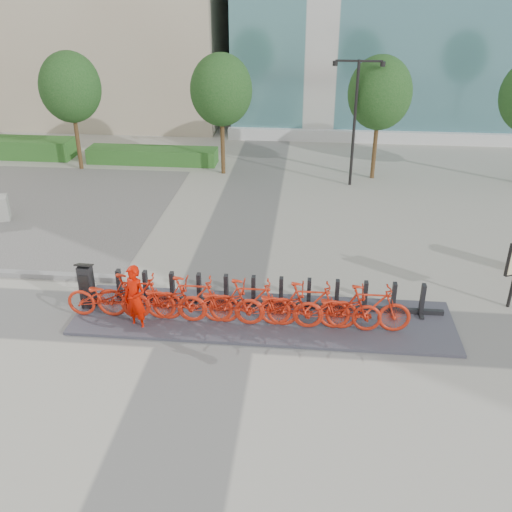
{
  "coord_description": "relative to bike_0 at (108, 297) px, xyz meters",
  "views": [
    {
      "loc": [
        2.35,
        -11.99,
        7.93
      ],
      "look_at": [
        1.0,
        1.5,
        1.2
      ],
      "focal_mm": 40.0,
      "sensor_mm": 36.0,
      "label": 1
    }
  ],
  "objects": [
    {
      "name": "kiosk",
      "position": [
        -0.68,
        0.4,
        0.07
      ],
      "size": [
        0.41,
        0.35,
        1.3
      ],
      "rotation": [
        0.0,
        0.0,
        -0.03
      ],
      "color": "black",
      "rests_on": "dock_pad"
    },
    {
      "name": "bike_9",
      "position": [
        6.48,
        0.0,
        0.06
      ],
      "size": [
        2.05,
        0.58,
        1.23
      ],
      "primitive_type": "imported",
      "rotation": [
        0.0,
        0.0,
        1.57
      ],
      "color": "red",
      "rests_on": "dock_pad"
    },
    {
      "name": "bike_0",
      "position": [
        0.0,
        0.0,
        0.0
      ],
      "size": [
        2.11,
        0.74,
        1.11
      ],
      "primitive_type": "imported",
      "rotation": [
        0.0,
        0.0,
        1.57
      ],
      "color": "red",
      "rests_on": "dock_pad"
    },
    {
      "name": "bike_4",
      "position": [
        2.88,
        0.0,
        0.0
      ],
      "size": [
        2.11,
        0.74,
        1.11
      ],
      "primitive_type": "imported",
      "rotation": [
        0.0,
        0.0,
        1.57
      ],
      "color": "red",
      "rests_on": "dock_pad"
    },
    {
      "name": "dock_rail_posts",
      "position": [
        3.96,
        0.82,
        -0.13
      ],
      "size": [
        8.02,
        0.5,
        0.85
      ],
      "primitive_type": null,
      "color": "black",
      "rests_on": "dock_pad"
    },
    {
      "name": "bike_2",
      "position": [
        1.44,
        0.0,
        0.0
      ],
      "size": [
        2.11,
        0.74,
        1.11
      ],
      "primitive_type": "imported",
      "rotation": [
        0.0,
        0.0,
        1.57
      ],
      "color": "red",
      "rests_on": "dock_pad"
    },
    {
      "name": "worker_red",
      "position": [
        0.84,
        -0.37,
        0.23
      ],
      "size": [
        0.74,
        0.64,
        1.72
      ],
      "primitive_type": "imported",
      "rotation": [
        0.0,
        0.0,
        -0.43
      ],
      "color": "red",
      "rests_on": "ground"
    },
    {
      "name": "ground",
      "position": [
        2.6,
        0.05,
        -0.63
      ],
      "size": [
        120.0,
        120.0,
        0.0
      ],
      "primitive_type": "plane",
      "color": "#9F9D92"
    },
    {
      "name": "tree_1",
      "position": [
        1.1,
        12.05,
        2.96
      ],
      "size": [
        2.6,
        2.6,
        5.1
      ],
      "color": "brown",
      "rests_on": "ground"
    },
    {
      "name": "bike_1",
      "position": [
        0.72,
        0.0,
        0.06
      ],
      "size": [
        2.05,
        0.58,
        1.23
      ],
      "primitive_type": "imported",
      "rotation": [
        0.0,
        0.0,
        1.57
      ],
      "color": "red",
      "rests_on": "dock_pad"
    },
    {
      "name": "hedge_b",
      "position": [
        -2.4,
        13.25,
        -0.28
      ],
      "size": [
        6.0,
        1.2,
        0.7
      ],
      "primitive_type": "cube",
      "color": "#295424",
      "rests_on": "ground"
    },
    {
      "name": "bike_8",
      "position": [
        5.76,
        0.0,
        0.0
      ],
      "size": [
        2.11,
        0.74,
        1.11
      ],
      "primitive_type": "imported",
      "rotation": [
        0.0,
        0.0,
        1.57
      ],
      "color": "red",
      "rests_on": "dock_pad"
    },
    {
      "name": "bike_5",
      "position": [
        3.6,
        0.0,
        0.06
      ],
      "size": [
        2.05,
        0.58,
        1.23
      ],
      "primitive_type": "imported",
      "rotation": [
        0.0,
        0.0,
        1.57
      ],
      "color": "red",
      "rests_on": "dock_pad"
    },
    {
      "name": "tree_0",
      "position": [
        -5.4,
        12.05,
        2.96
      ],
      "size": [
        2.6,
        2.6,
        5.1
      ],
      "color": "brown",
      "rests_on": "ground"
    },
    {
      "name": "dock_pad",
      "position": [
        3.9,
        0.35,
        -0.59
      ],
      "size": [
        9.6,
        2.4,
        0.08
      ],
      "primitive_type": "cube",
      "color": "#3E3E49",
      "rests_on": "ground"
    },
    {
      "name": "bike_6",
      "position": [
        4.32,
        0.0,
        0.0
      ],
      "size": [
        2.11,
        0.74,
        1.11
      ],
      "primitive_type": "imported",
      "rotation": [
        0.0,
        0.0,
        1.57
      ],
      "color": "red",
      "rests_on": "dock_pad"
    },
    {
      "name": "bike_7",
      "position": [
        5.04,
        0.0,
        0.06
      ],
      "size": [
        2.05,
        0.58,
        1.23
      ],
      "primitive_type": "imported",
      "rotation": [
        0.0,
        0.0,
        1.57
      ],
      "color": "red",
      "rests_on": "dock_pad"
    },
    {
      "name": "streetlamp",
      "position": [
        6.6,
        11.05,
        2.5
      ],
      "size": [
        2.0,
        0.2,
        5.0
      ],
      "color": "black",
      "rests_on": "ground"
    },
    {
      "name": "bike_3",
      "position": [
        2.16,
        0.0,
        0.06
      ],
      "size": [
        2.05,
        0.58,
        1.23
      ],
      "primitive_type": "imported",
      "rotation": [
        0.0,
        0.0,
        1.57
      ],
      "color": "red",
      "rests_on": "dock_pad"
    },
    {
      "name": "tree_2",
      "position": [
        7.6,
        12.05,
        2.96
      ],
      "size": [
        2.6,
        2.6,
        5.1
      ],
      "color": "brown",
      "rests_on": "ground"
    }
  ]
}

